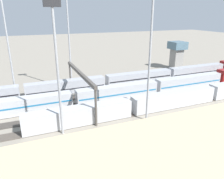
% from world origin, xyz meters
% --- Properties ---
extents(ground_plane, '(400.00, 400.00, 0.00)m').
position_xyz_m(ground_plane, '(0.00, 0.00, 0.00)').
color(ground_plane, gray).
extents(track_bed_0, '(140.00, 2.80, 0.12)m').
position_xyz_m(track_bed_0, '(0.00, -10.00, 0.06)').
color(track_bed_0, '#3D3833').
rests_on(track_bed_0, ground_plane).
extents(track_bed_1, '(140.00, 2.80, 0.12)m').
position_xyz_m(track_bed_1, '(0.00, -5.00, 0.06)').
color(track_bed_1, '#3D3833').
rests_on(track_bed_1, ground_plane).
extents(track_bed_2, '(140.00, 2.80, 0.12)m').
position_xyz_m(track_bed_2, '(0.00, 0.00, 0.06)').
color(track_bed_2, '#3D3833').
rests_on(track_bed_2, ground_plane).
extents(track_bed_3, '(140.00, 2.80, 0.12)m').
position_xyz_m(track_bed_3, '(0.00, 5.00, 0.06)').
color(track_bed_3, '#3D3833').
rests_on(track_bed_3, ground_plane).
extents(track_bed_4, '(140.00, 2.80, 0.12)m').
position_xyz_m(track_bed_4, '(0.00, 10.00, 0.06)').
color(track_bed_4, '#4C443D').
rests_on(track_bed_4, ground_plane).
extents(train_on_track_2, '(114.80, 3.06, 4.40)m').
position_xyz_m(train_on_track_2, '(4.88, 0.00, 2.06)').
color(train_on_track_2, maroon).
rests_on(train_on_track_2, ground_plane).
extents(train_on_track_4, '(71.40, 3.00, 3.80)m').
position_xyz_m(train_on_track_4, '(-8.23, 10.00, 2.02)').
color(train_on_track_4, '#B7BABF').
rests_on(train_on_track_4, ground_plane).
extents(train_on_track_0, '(139.00, 3.06, 4.40)m').
position_xyz_m(train_on_track_0, '(4.76, -10.00, 2.05)').
color(train_on_track_0, maroon).
rests_on(train_on_track_0, ground_plane).
extents(light_mast_0, '(2.80, 0.70, 28.36)m').
position_xyz_m(light_mast_0, '(28.55, -12.60, 17.96)').
color(light_mast_0, '#9EA0A5').
rests_on(light_mast_0, ground_plane).
extents(light_mast_1, '(2.80, 0.70, 24.44)m').
position_xyz_m(light_mast_1, '(20.04, 12.55, 15.81)').
color(light_mast_1, '#9EA0A5').
rests_on(light_mast_1, ground_plane).
extents(light_mast_2, '(2.80, 0.70, 30.92)m').
position_xyz_m(light_mast_2, '(12.61, -12.27, 19.34)').
color(light_mast_2, '#9EA0A5').
rests_on(light_mast_2, ground_plane).
extents(light_mast_3, '(2.80, 0.70, 26.44)m').
position_xyz_m(light_mast_3, '(1.98, 13.88, 16.91)').
color(light_mast_3, '#9EA0A5').
rests_on(light_mast_3, ground_plane).
extents(signal_gantry, '(0.70, 25.00, 8.80)m').
position_xyz_m(signal_gantry, '(12.98, 0.00, 7.42)').
color(signal_gantry, '#4C4742').
rests_on(signal_gantry, ground_plane).
extents(control_tower, '(6.00, 6.00, 11.23)m').
position_xyz_m(control_tower, '(-34.02, -22.58, 6.65)').
color(control_tower, gray).
rests_on(control_tower, ground_plane).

